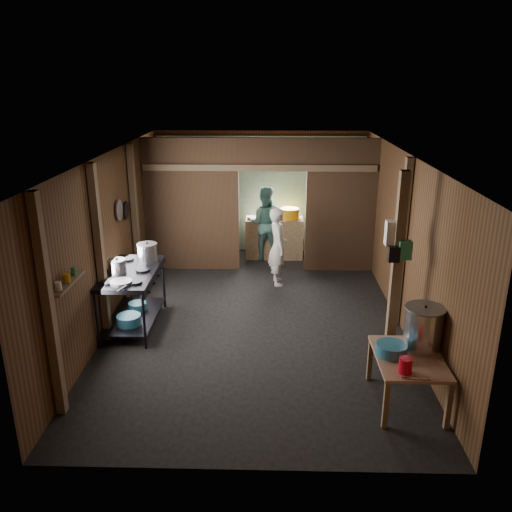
{
  "coord_description": "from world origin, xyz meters",
  "views": [
    {
      "loc": [
        0.21,
        -7.69,
        3.69
      ],
      "look_at": [
        0.0,
        -0.2,
        1.1
      ],
      "focal_mm": 36.73,
      "sensor_mm": 36.0,
      "label": 1
    }
  ],
  "objects_px": {
    "yellow_tub": "(290,213)",
    "prep_table": "(407,380)",
    "gas_range": "(133,299)",
    "pink_bucket": "(405,365)",
    "cook": "(278,247)",
    "stove_pot_large": "(148,253)",
    "stock_pot": "(423,328)"
  },
  "relations": [
    {
      "from": "yellow_tub",
      "to": "prep_table",
      "type": "bearing_deg",
      "value": -77.04
    },
    {
      "from": "gas_range",
      "to": "pink_bucket",
      "type": "relative_size",
      "value": 8.76
    },
    {
      "from": "cook",
      "to": "stove_pot_large",
      "type": "bearing_deg",
      "value": 116.46
    },
    {
      "from": "stock_pot",
      "to": "pink_bucket",
      "type": "relative_size",
      "value": 3.08
    },
    {
      "from": "stove_pot_large",
      "to": "yellow_tub",
      "type": "distance_m",
      "value": 3.74
    },
    {
      "from": "prep_table",
      "to": "pink_bucket",
      "type": "distance_m",
      "value": 0.54
    },
    {
      "from": "gas_range",
      "to": "yellow_tub",
      "type": "xyz_separation_m",
      "value": [
        2.5,
        3.34,
        0.5
      ]
    },
    {
      "from": "pink_bucket",
      "to": "cook",
      "type": "height_order",
      "value": "cook"
    },
    {
      "from": "pink_bucket",
      "to": "stock_pot",
      "type": "bearing_deg",
      "value": 59.81
    },
    {
      "from": "prep_table",
      "to": "pink_bucket",
      "type": "xyz_separation_m",
      "value": [
        -0.13,
        -0.35,
        0.4
      ]
    },
    {
      "from": "stove_pot_large",
      "to": "prep_table",
      "type": "bearing_deg",
      "value": -33.39
    },
    {
      "from": "stock_pot",
      "to": "stove_pot_large",
      "type": "bearing_deg",
      "value": 150.57
    },
    {
      "from": "gas_range",
      "to": "yellow_tub",
      "type": "height_order",
      "value": "yellow_tub"
    },
    {
      "from": "pink_bucket",
      "to": "yellow_tub",
      "type": "bearing_deg",
      "value": 100.87
    },
    {
      "from": "stove_pot_large",
      "to": "cook",
      "type": "relative_size",
      "value": 0.22
    },
    {
      "from": "gas_range",
      "to": "stove_pot_large",
      "type": "relative_size",
      "value": 4.83
    },
    {
      "from": "stove_pot_large",
      "to": "stock_pot",
      "type": "xyz_separation_m",
      "value": [
        3.74,
        -2.11,
        -0.19
      ]
    },
    {
      "from": "gas_range",
      "to": "pink_bucket",
      "type": "xyz_separation_m",
      "value": [
        3.58,
        -2.26,
        0.25
      ]
    },
    {
      "from": "gas_range",
      "to": "cook",
      "type": "height_order",
      "value": "cook"
    },
    {
      "from": "prep_table",
      "to": "gas_range",
      "type": "bearing_deg",
      "value": 152.68
    },
    {
      "from": "cook",
      "to": "stock_pot",
      "type": "bearing_deg",
      "value": -162.11
    },
    {
      "from": "gas_range",
      "to": "prep_table",
      "type": "bearing_deg",
      "value": -27.32
    },
    {
      "from": "prep_table",
      "to": "pink_bucket",
      "type": "bearing_deg",
      "value": -111.02
    },
    {
      "from": "stock_pot",
      "to": "pink_bucket",
      "type": "xyz_separation_m",
      "value": [
        -0.33,
        -0.57,
        -0.16
      ]
    },
    {
      "from": "stove_pot_large",
      "to": "cook",
      "type": "xyz_separation_m",
      "value": [
        2.07,
        1.4,
        -0.33
      ]
    },
    {
      "from": "stock_pot",
      "to": "yellow_tub",
      "type": "relative_size",
      "value": 1.37
    },
    {
      "from": "prep_table",
      "to": "stock_pot",
      "type": "height_order",
      "value": "stock_pot"
    },
    {
      "from": "yellow_tub",
      "to": "stock_pot",
      "type": "bearing_deg",
      "value": -74.36
    },
    {
      "from": "stove_pot_large",
      "to": "yellow_tub",
      "type": "xyz_separation_m",
      "value": [
        2.33,
        2.93,
        -0.09
      ]
    },
    {
      "from": "yellow_tub",
      "to": "pink_bucket",
      "type": "bearing_deg",
      "value": -79.13
    },
    {
      "from": "prep_table",
      "to": "stock_pot",
      "type": "relative_size",
      "value": 1.92
    },
    {
      "from": "pink_bucket",
      "to": "prep_table",
      "type": "bearing_deg",
      "value": 68.98
    }
  ]
}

